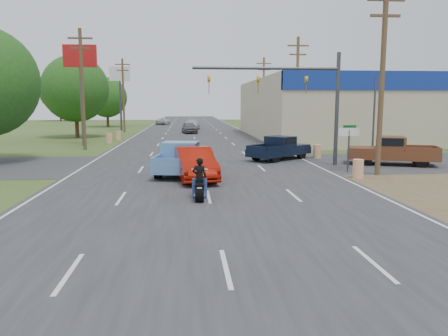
{
  "coord_description": "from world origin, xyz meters",
  "views": [
    {
      "loc": [
        -0.88,
        -9.79,
        3.85
      ],
      "look_at": [
        0.6,
        7.5,
        1.3
      ],
      "focal_mm": 35.0,
      "sensor_mm": 36.0,
      "label": 1
    }
  ],
  "objects": [
    {
      "name": "utility_pole_2",
      "position": [
        9.5,
        31.0,
        5.32
      ],
      "size": [
        2.0,
        0.28,
        10.0
      ],
      "color": "#4C3823",
      "rests_on": "ground"
    },
    {
      "name": "utility_pole_5",
      "position": [
        -9.5,
        28.0,
        5.32
      ],
      "size": [
        2.0,
        0.28,
        10.0
      ],
      "color": "#4C3823",
      "rests_on": "ground"
    },
    {
      "name": "barrel_0",
      "position": [
        8.0,
        12.0,
        0.5
      ],
      "size": [
        0.56,
        0.56,
        1.0
      ],
      "primitive_type": "cylinder",
      "color": "orange",
      "rests_on": "ground"
    },
    {
      "name": "barrel_2",
      "position": [
        -8.5,
        34.0,
        0.5
      ],
      "size": [
        0.56,
        0.56,
        1.0
      ],
      "primitive_type": "cylinder",
      "color": "orange",
      "rests_on": "ground"
    },
    {
      "name": "signal_mast",
      "position": [
        5.82,
        17.0,
        4.8
      ],
      "size": [
        9.12,
        0.4,
        7.0
      ],
      "color": "#3F3F44",
      "rests_on": "ground"
    },
    {
      "name": "utility_pole_6",
      "position": [
        -9.5,
        52.0,
        5.32
      ],
      "size": [
        2.0,
        0.28,
        10.0
      ],
      "color": "#4C3823",
      "rests_on": "ground"
    },
    {
      "name": "tree_6",
      "position": [
        -30.0,
        95.0,
        6.51
      ],
      "size": [
        8.82,
        8.82,
        10.92
      ],
      "color": "#422D19",
      "rests_on": "ground"
    },
    {
      "name": "utility_pole_1",
      "position": [
        9.5,
        13.0,
        5.32
      ],
      "size": [
        2.0,
        0.28,
        10.0
      ],
      "color": "#4C3823",
      "rests_on": "ground"
    },
    {
      "name": "barrel_3",
      "position": [
        -8.2,
        38.0,
        0.5
      ],
      "size": [
        0.56,
        0.56,
        1.0
      ],
      "primitive_type": "cylinder",
      "color": "orange",
      "rests_on": "ground"
    },
    {
      "name": "navy_pickup",
      "position": [
        5.62,
        20.0,
        0.83
      ],
      "size": [
        5.03,
        4.61,
        1.64
      ],
      "rotation": [
        0.0,
        0.0,
        -0.88
      ],
      "color": "black",
      "rests_on": "ground"
    },
    {
      "name": "pole_sign_left_near",
      "position": [
        -10.5,
        32.0,
        7.17
      ],
      "size": [
        3.0,
        0.35,
        9.2
      ],
      "color": "#3F3F44",
      "rests_on": "ground"
    },
    {
      "name": "distant_car_white",
      "position": [
        -5.3,
        73.64,
        0.64
      ],
      "size": [
        2.78,
        4.84,
        1.27
      ],
      "primitive_type": "imported",
      "rotation": [
        0.0,
        0.0,
        2.99
      ],
      "color": "silver",
      "rests_on": "ground"
    },
    {
      "name": "ground",
      "position": [
        0.0,
        0.0,
        0.0
      ],
      "size": [
        200.0,
        200.0,
        0.0
      ],
      "primitive_type": "plane",
      "color": "#35441B",
      "rests_on": "ground"
    },
    {
      "name": "barrel_1",
      "position": [
        8.4,
        20.5,
        0.5
      ],
      "size": [
        0.56,
        0.56,
        1.0
      ],
      "primitive_type": "cylinder",
      "color": "orange",
      "rests_on": "ground"
    },
    {
      "name": "rider",
      "position": [
        -0.38,
        7.74,
        0.8
      ],
      "size": [
        0.6,
        0.4,
        1.6
      ],
      "primitive_type": "imported",
      "rotation": [
        0.0,
        0.0,
        3.11
      ],
      "color": "black",
      "rests_on": "ground"
    },
    {
      "name": "utility_pole_3",
      "position": [
        9.5,
        49.0,
        5.32
      ],
      "size": [
        2.0,
        0.28,
        10.0
      ],
      "color": "#4C3823",
      "rests_on": "ground"
    },
    {
      "name": "pole_sign_left_far",
      "position": [
        -10.5,
        56.0,
        7.17
      ],
      "size": [
        3.0,
        0.35,
        9.2
      ],
      "color": "#3F3F44",
      "rests_on": "ground"
    },
    {
      "name": "motorcycle",
      "position": [
        -0.39,
        7.68,
        0.5
      ],
      "size": [
        0.69,
        2.24,
        1.14
      ],
      "rotation": [
        0.0,
        0.0,
        -0.03
      ],
      "color": "black",
      "rests_on": "ground"
    },
    {
      "name": "tree_1",
      "position": [
        -13.5,
        42.0,
        5.57
      ],
      "size": [
        7.56,
        7.56,
        9.36
      ],
      "color": "#422D19",
      "rests_on": "ground"
    },
    {
      "name": "blue_pickup",
      "position": [
        -1.23,
        14.32,
        0.9
      ],
      "size": [
        2.94,
        5.64,
        1.78
      ],
      "rotation": [
        0.0,
        0.0,
        -0.17
      ],
      "color": "black",
      "rests_on": "ground"
    },
    {
      "name": "distant_car_silver",
      "position": [
        -0.07,
        56.52,
        0.75
      ],
      "size": [
        2.82,
        5.43,
        1.51
      ],
      "primitive_type": "imported",
      "rotation": [
        0.0,
        0.0,
        -0.14
      ],
      "color": "silver",
      "rests_on": "ground"
    },
    {
      "name": "brown_pickup",
      "position": [
        12.01,
        16.85,
        0.92
      ],
      "size": [
        5.85,
        3.85,
        1.81
      ],
      "rotation": [
        0.0,
        0.0,
        1.22
      ],
      "color": "black",
      "rests_on": "ground"
    },
    {
      "name": "dirt_verge",
      "position": [
        11.0,
        10.0,
        0.01
      ],
      "size": [
        8.0,
        18.0,
        0.01
      ],
      "primitive_type": "cube",
      "color": "brown",
      "rests_on": "ground"
    },
    {
      "name": "distant_car_grey",
      "position": [
        -0.5,
        48.3,
        0.74
      ],
      "size": [
        2.31,
        4.55,
        1.49
      ],
      "primitive_type": "imported",
      "rotation": [
        0.0,
        0.0,
        0.13
      ],
      "color": "#59595E",
      "rests_on": "ground"
    },
    {
      "name": "cross_road",
      "position": [
        0.0,
        18.0,
        0.01
      ],
      "size": [
        120.0,
        10.0,
        0.02
      ],
      "primitive_type": "cube",
      "color": "#2D2D30",
      "rests_on": "ground"
    },
    {
      "name": "lane_sign",
      "position": [
        8.2,
        14.0,
        1.9
      ],
      "size": [
        1.2,
        0.08,
        2.52
      ],
      "color": "#3F3F44",
      "rests_on": "ground"
    },
    {
      "name": "street_name_sign",
      "position": [
        8.8,
        15.5,
        1.61
      ],
      "size": [
        0.8,
        0.08,
        2.61
      ],
      "color": "#3F3F44",
      "rests_on": "ground"
    },
    {
      "name": "tree_5",
      "position": [
        30.0,
        95.0,
        5.88
      ],
      "size": [
        7.98,
        7.98,
        9.88
      ],
      "color": "#422D19",
      "rests_on": "ground"
    },
    {
      "name": "red_convertible",
      "position": [
        -0.5,
        12.34,
        0.82
      ],
      "size": [
        2.43,
        5.18,
        1.64
      ],
      "primitive_type": "imported",
      "rotation": [
        0.0,
        0.0,
        0.14
      ],
      "color": "#9F1407",
      "rests_on": "ground"
    },
    {
      "name": "tree_2",
      "position": [
        -14.2,
        66.0,
        4.95
      ],
      "size": [
        6.72,
        6.72,
        8.32
      ],
      "color": "#422D19",
      "rests_on": "ground"
    },
    {
      "name": "main_road",
      "position": [
        0.0,
        40.0,
        0.01
      ],
      "size": [
        15.0,
        180.0,
        0.02
      ],
      "primitive_type": "cube",
      "color": "#2D2D30",
      "rests_on": "ground"
    }
  ]
}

